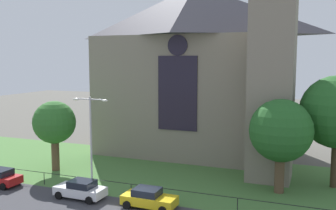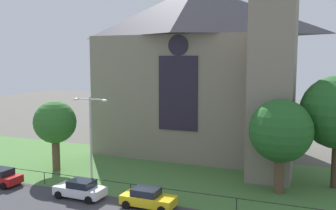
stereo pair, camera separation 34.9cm
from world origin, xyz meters
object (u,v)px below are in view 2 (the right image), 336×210
parked_car_white (80,189)px  church_building (200,68)px  tree_left_near (55,123)px  parked_car_yellow (148,198)px  streetlamp_near (91,132)px  tree_right_near (281,131)px

parked_car_white → church_building: bearing=-102.9°
church_building → tree_left_near: 17.73m
parked_car_white → tree_left_near: bearing=-39.2°
parked_car_yellow → streetlamp_near: bearing=166.9°
church_building → parked_car_yellow: bearing=-85.2°
church_building → streetlamp_near: size_ratio=3.17×
tree_left_near → parked_car_white: tree_left_near is taller
church_building → tree_left_near: bearing=-133.1°
streetlamp_near → parked_car_white: bearing=-91.4°
church_building → parked_car_white: 21.11m
tree_left_near → streetlamp_near: 8.29m
church_building → parked_car_white: size_ratio=6.15×
streetlamp_near → church_building: bearing=75.0°
church_building → parked_car_white: bearing=-103.9°
tree_right_near → parked_car_yellow: bearing=-141.3°
streetlamp_near → tree_left_near: bearing=148.7°
church_building → tree_left_near: size_ratio=3.63×
tree_right_near → parked_car_white: tree_right_near is taller
streetlamp_near → parked_car_yellow: bearing=-13.6°
parked_car_yellow → tree_left_near: bearing=156.7°
tree_left_near → streetlamp_near: bearing=-31.3°
tree_right_near → parked_car_white: bearing=-153.9°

